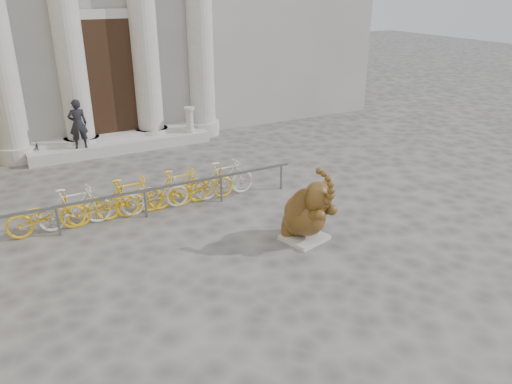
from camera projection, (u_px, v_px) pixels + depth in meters
ground at (248, 285)px, 9.41m from camera, size 80.00×80.00×0.00m
entrance_steps at (121, 144)px, 16.97m from camera, size 6.00×1.20×0.36m
elephant_statue at (306, 213)px, 10.81m from camera, size 1.16×1.39×1.77m
bike_rack at (142, 195)px, 12.13m from camera, size 8.00×0.53×1.00m
pedestrian at (78, 124)px, 15.71m from camera, size 0.59×0.40×1.58m
balustrade_post at (190, 121)px, 17.54m from camera, size 0.37×0.37×0.90m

